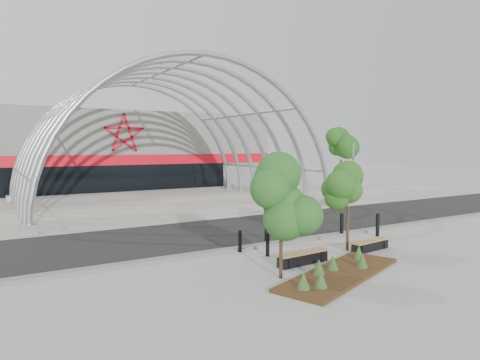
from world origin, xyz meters
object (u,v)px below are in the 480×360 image
Objects in this scene: signal_pole at (353,173)px; street_tree_1 at (348,189)px; bench_0 at (303,258)px; bench_1 at (370,245)px; street_tree_0 at (281,199)px; bollard_2 at (266,232)px.

street_tree_1 is at bearing -136.42° from signal_pole.
bench_0 reaches higher than bench_1.
street_tree_0 is 1.02× the size of street_tree_1.
bollard_2 is at bearing 60.64° from street_tree_0.
bench_0 is at bearing -166.90° from street_tree_1.
bench_0 is (1.72, 0.95, -2.45)m from street_tree_0.
street_tree_1 is 1.71× the size of bench_1.
signal_pole is at bearing 37.48° from street_tree_0.
bench_1 is at bearing -52.79° from bollard_2.
street_tree_1 is 3.89m from bench_0.
bollard_2 is (-1.98, 3.20, -2.20)m from street_tree_1.
signal_pole is 1.24× the size of street_tree_0.
signal_pole reaches higher than street_tree_0.
street_tree_0 is 6.16m from bench_1.
bench_0 is (-2.97, -0.69, -2.40)m from street_tree_1.
signal_pole is 14.65m from street_tree_1.
bollard_2 is (-2.81, 3.70, 0.22)m from bench_1.
street_tree_0 reaches higher than bench_0.
signal_pole is 14.49m from bollard_2.
signal_pole reaches higher than bollard_2.
signal_pole is at bearing 47.30° from bench_1.
street_tree_0 is at bearing -142.52° from signal_pole.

